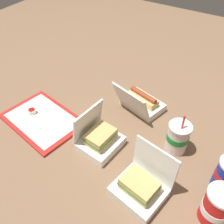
{
  "coord_description": "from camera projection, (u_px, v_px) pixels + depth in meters",
  "views": [
    {
      "loc": [
        0.46,
        -0.69,
        0.85
      ],
      "look_at": [
        -0.0,
        0.04,
        0.05
      ],
      "focal_mm": 40.0,
      "sensor_mm": 36.0,
      "label": 1
    }
  ],
  "objects": [
    {
      "name": "food_tray",
      "position": [
        43.0,
        120.0,
        1.2
      ],
      "size": [
        0.41,
        0.32,
        0.01
      ],
      "color": "red",
      "rests_on": "ground_plane"
    },
    {
      "name": "soda_cup_left",
      "position": [
        178.0,
        137.0,
        1.03
      ],
      "size": [
        0.09,
        0.09,
        0.2
      ],
      "color": "white",
      "rests_on": "ground_plane"
    },
    {
      "name": "plastic_fork",
      "position": [
        46.0,
        109.0,
        1.24
      ],
      "size": [
        0.09,
        0.08,
        0.0
      ],
      "primitive_type": "cube",
      "rotation": [
        0.0,
        0.0,
        -0.71
      ],
      "color": "white",
      "rests_on": "food_tray"
    },
    {
      "name": "ketchup_cup",
      "position": [
        32.0,
        111.0,
        1.21
      ],
      "size": [
        0.04,
        0.04,
        0.02
      ],
      "color": "white",
      "rests_on": "food_tray"
    },
    {
      "name": "clamshell_hotdog_corner",
      "position": [
        141.0,
        102.0,
        1.24
      ],
      "size": [
        0.24,
        0.23,
        0.16
      ],
      "color": "white",
      "rests_on": "ground_plane"
    },
    {
      "name": "clamshell_sandwich_front",
      "position": [
        140.0,
        186.0,
        0.89
      ],
      "size": [
        0.2,
        0.2,
        0.19
      ],
      "color": "white",
      "rests_on": "ground_plane"
    },
    {
      "name": "clamshell_sandwich_center",
      "position": [
        99.0,
        139.0,
        1.06
      ],
      "size": [
        0.17,
        0.19,
        0.19
      ],
      "color": "white",
      "rests_on": "ground_plane"
    },
    {
      "name": "soda_cup_corner",
      "position": [
        217.0,
        206.0,
        0.81
      ],
      "size": [
        0.1,
        0.1,
        0.21
      ],
      "color": "red",
      "rests_on": "ground_plane"
    },
    {
      "name": "napkin_stack",
      "position": [
        34.0,
        123.0,
        1.17
      ],
      "size": [
        0.13,
        0.13,
        0.0
      ],
      "primitive_type": "cube",
      "rotation": [
        0.0,
        0.0,
        -0.38
      ],
      "color": "white",
      "rests_on": "food_tray"
    },
    {
      "name": "ground_plane",
      "position": [
        107.0,
        125.0,
        1.18
      ],
      "size": [
        3.2,
        3.2,
        0.0
      ],
      "primitive_type": "plane",
      "color": "brown"
    }
  ]
}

